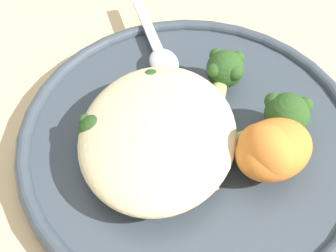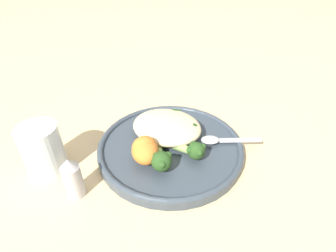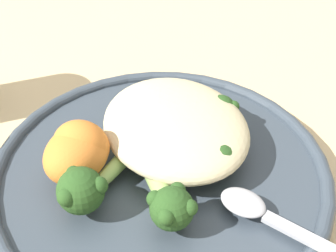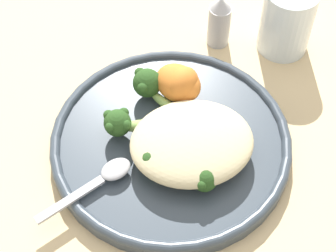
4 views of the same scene
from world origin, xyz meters
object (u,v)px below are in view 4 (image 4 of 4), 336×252
object	(u,v)px
broccoli_stalk_2	(169,146)
broccoli_stalk_3	(201,164)
quinoa_mound	(192,142)
broccoli_stalk_1	(138,124)
plate	(172,141)
sweet_potato_chunk_1	(178,83)
spoon	(103,177)
broccoli_stalk_0	(155,90)
sweet_potato_chunk_0	(183,85)
water_glass	(287,20)
salt_shaker	(219,21)

from	to	relation	value
broccoli_stalk_2	broccoli_stalk_3	world-z (taller)	same
quinoa_mound	broccoli_stalk_1	xyz separation A→B (m)	(0.05, -0.04, -0.00)
plate	sweet_potato_chunk_1	world-z (taller)	sweet_potato_chunk_1
quinoa_mound	spoon	bearing A→B (deg)	10.34
quinoa_mound	broccoli_stalk_3	distance (m)	0.03
broccoli_stalk_0	sweet_potato_chunk_0	size ratio (longest dim) A/B	2.45
broccoli_stalk_3	water_glass	xyz separation A→B (m)	(-0.15, -0.18, 0.01)
plate	broccoli_stalk_1	distance (m)	0.05
broccoli_stalk_1	sweet_potato_chunk_0	size ratio (longest dim) A/B	2.61
salt_shaker	broccoli_stalk_1	bearing A→B (deg)	47.90
plate	sweet_potato_chunk_0	bearing A→B (deg)	-112.76
quinoa_mound	broccoli_stalk_0	size ratio (longest dim) A/B	1.25
broccoli_stalk_0	water_glass	bearing A→B (deg)	-99.93
broccoli_stalk_0	broccoli_stalk_2	world-z (taller)	broccoli_stalk_0
broccoli_stalk_1	spoon	xyz separation A→B (m)	(0.05, 0.06, -0.01)
quinoa_mound	spoon	distance (m)	0.10
broccoli_stalk_0	water_glass	distance (m)	0.20
water_glass	salt_shaker	size ratio (longest dim) A/B	1.22
quinoa_mound	broccoli_stalk_2	xyz separation A→B (m)	(0.02, -0.00, -0.01)
plate	quinoa_mound	bearing A→B (deg)	125.06
broccoli_stalk_0	broccoli_stalk_3	xyz separation A→B (m)	(-0.03, 0.11, -0.00)
broccoli_stalk_1	sweet_potato_chunk_1	bearing A→B (deg)	-131.03
plate	water_glass	bearing A→B (deg)	-142.44
broccoli_stalk_3	salt_shaker	world-z (taller)	salt_shaker
sweet_potato_chunk_0	spoon	size ratio (longest dim) A/B	0.40
broccoli_stalk_2	broccoli_stalk_0	bearing A→B (deg)	-125.43
plate	broccoli_stalk_1	world-z (taller)	broccoli_stalk_1
sweet_potato_chunk_0	water_glass	distance (m)	0.17
broccoli_stalk_0	broccoli_stalk_1	xyz separation A→B (m)	(0.03, 0.04, -0.00)
broccoli_stalk_3	sweet_potato_chunk_1	bearing A→B (deg)	-175.54
quinoa_mound	broccoli_stalk_3	world-z (taller)	quinoa_mound
broccoli_stalk_2	spoon	bearing A→B (deg)	-20.52
broccoli_stalk_1	salt_shaker	size ratio (longest dim) A/B	1.55
spoon	broccoli_stalk_3	bearing A→B (deg)	148.42
spoon	water_glass	bearing A→B (deg)	-172.75
plate	salt_shaker	world-z (taller)	salt_shaker
plate	spoon	xyz separation A→B (m)	(0.08, 0.04, 0.01)
water_glass	salt_shaker	world-z (taller)	water_glass
broccoli_stalk_3	sweet_potato_chunk_1	distance (m)	0.11
broccoli_stalk_2	sweet_potato_chunk_0	distance (m)	0.08
broccoli_stalk_0	spoon	bearing A→B (deg)	111.16
spoon	water_glass	xyz separation A→B (m)	(-0.26, -0.18, 0.02)
sweet_potato_chunk_0	salt_shaker	size ratio (longest dim) A/B	0.60
plate	broccoli_stalk_2	size ratio (longest dim) A/B	2.71
broccoli_stalk_0	salt_shaker	bearing A→B (deg)	-78.24
broccoli_stalk_0	salt_shaker	xyz separation A→B (m)	(-0.10, -0.10, -0.00)
plate	sweet_potato_chunk_1	bearing A→B (deg)	-107.10
quinoa_mound	plate	bearing A→B (deg)	-54.94
broccoli_stalk_2	broccoli_stalk_1	bearing A→B (deg)	-86.68
salt_shaker	broccoli_stalk_3	bearing A→B (deg)	71.18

